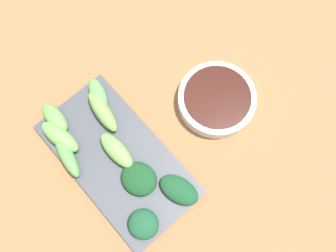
{
  "coord_description": "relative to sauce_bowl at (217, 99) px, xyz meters",
  "views": [
    {
      "loc": [
        0.08,
        0.13,
        0.62
      ],
      "look_at": [
        -0.03,
        0.01,
        0.05
      ],
      "focal_mm": 35.44,
      "sensor_mm": 36.0,
      "label": 1
    }
  ],
  "objects": [
    {
      "name": "tabletop",
      "position": [
        0.13,
        -0.03,
        -0.03
      ],
      "size": [
        2.1,
        2.1,
        0.02
      ],
      "primitive_type": "cube",
      "color": "olive",
      "rests_on": "ground"
    },
    {
      "name": "broccoli_leafy_4",
      "position": [
        0.17,
        0.08,
        0.0
      ],
      "size": [
        0.06,
        0.08,
        0.02
      ],
      "primitive_type": "ellipsoid",
      "rotation": [
        0.0,
        0.0,
        0.29
      ],
      "color": "#184B28",
      "rests_on": "serving_plate"
    },
    {
      "name": "broccoli_leafy_3",
      "position": [
        0.25,
        0.08,
        0.01
      ],
      "size": [
        0.06,
        0.06,
        0.02
      ],
      "primitive_type": "ellipsoid",
      "rotation": [
        0.0,
        0.0,
        0.09
      ],
      "color": "#1B5231",
      "rests_on": "serving_plate"
    },
    {
      "name": "broccoli_stalk_6",
      "position": [
        0.2,
        -0.05,
        0.01
      ],
      "size": [
        0.03,
        0.08,
        0.03
      ],
      "primitive_type": "ellipsoid",
      "rotation": [
        0.0,
        0.0,
        0.02
      ],
      "color": "#74B055",
      "rests_on": "serving_plate"
    },
    {
      "name": "broccoli_stalk_2",
      "position": [
        0.26,
        -0.13,
        0.01
      ],
      "size": [
        0.05,
        0.09,
        0.03
      ],
      "primitive_type": "ellipsoid",
      "rotation": [
        0.0,
        0.0,
        0.21
      ],
      "color": "#6EB355",
      "rests_on": "serving_plate"
    },
    {
      "name": "broccoli_stalk_8",
      "position": [
        0.25,
        -0.17,
        0.01
      ],
      "size": [
        0.03,
        0.07,
        0.03
      ],
      "primitive_type": "ellipsoid",
      "rotation": [
        0.0,
        0.0,
        -0.01
      ],
      "color": "#68A750",
      "rests_on": "serving_plate"
    },
    {
      "name": "serving_plate",
      "position": [
        0.21,
        -0.04,
        -0.01
      ],
      "size": [
        0.16,
        0.3,
        0.01
      ],
      "primitive_type": "cube",
      "color": "#454950",
      "rests_on": "tabletop"
    },
    {
      "name": "broccoli_leafy_1",
      "position": [
        0.2,
        0.02,
        0.01
      ],
      "size": [
        0.07,
        0.08,
        0.02
      ],
      "primitive_type": "ellipsoid",
      "rotation": [
        0.0,
        0.0,
        0.2
      ],
      "color": "#174721",
      "rests_on": "serving_plate"
    },
    {
      "name": "sauce_bowl",
      "position": [
        0.0,
        0.0,
        0.0
      ],
      "size": [
        0.15,
        0.15,
        0.03
      ],
      "color": "silver",
      "rests_on": "tabletop"
    },
    {
      "name": "broccoli_stalk_0",
      "position": [
        0.16,
        -0.15,
        0.01
      ],
      "size": [
        0.05,
        0.08,
        0.02
      ],
      "primitive_type": "ellipsoid",
      "rotation": [
        0.0,
        0.0,
        -0.34
      ],
      "color": "#5FAB54",
      "rests_on": "serving_plate"
    },
    {
      "name": "broccoli_stalk_7",
      "position": [
        0.27,
        -0.1,
        0.01
      ],
      "size": [
        0.04,
        0.09,
        0.03
      ],
      "primitive_type": "ellipsoid",
      "rotation": [
        0.0,
        0.0,
        -0.19
      ],
      "color": "#5EA54F",
      "rests_on": "serving_plate"
    },
    {
      "name": "broccoli_stalk_5",
      "position": [
        0.18,
        -0.12,
        0.01
      ],
      "size": [
        0.04,
        0.09,
        0.03
      ],
      "primitive_type": "ellipsoid",
      "rotation": [
        0.0,
        0.0,
        -0.12
      ],
      "color": "#76AC4F",
      "rests_on": "serving_plate"
    }
  ]
}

